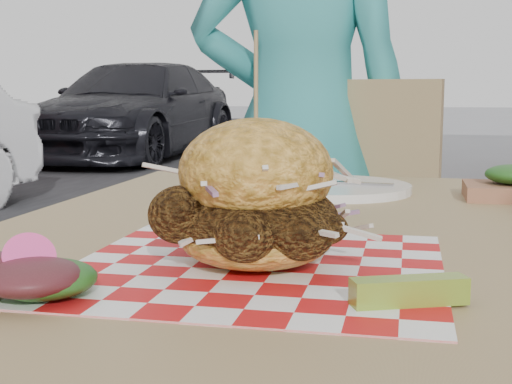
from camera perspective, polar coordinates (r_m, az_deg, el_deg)
diner at (r=1.88m, az=3.47°, el=5.02°), size 0.60×0.40×1.64m
car_dark at (r=10.08m, az=-9.56°, el=6.52°), size 2.02×4.59×1.31m
patio_table at (r=0.89m, az=3.53°, el=-8.21°), size 0.80×1.20×0.75m
patio_chair at (r=1.79m, az=8.43°, el=-3.86°), size 0.50×0.50×0.95m
paper_liner at (r=0.70m, az=0.00°, el=-5.98°), size 0.36×0.36×0.00m
sandwich at (r=0.69m, az=0.00°, el=-0.83°), size 0.20×0.20×0.23m
pickle_spear at (r=0.59m, az=12.16°, el=-7.75°), size 0.10×0.06×0.02m
side_salad at (r=0.62m, az=-19.71°, el=-7.06°), size 0.14×0.14×0.05m
place_setting at (r=1.23m, az=6.08°, el=0.34°), size 0.27×0.27×0.02m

